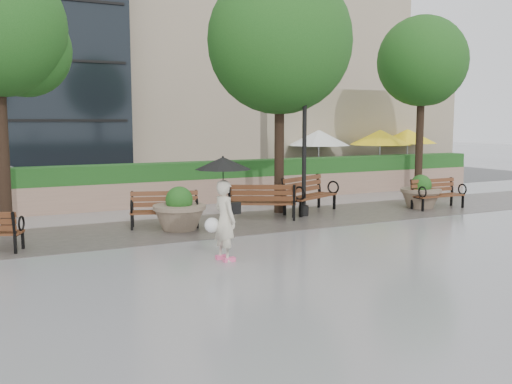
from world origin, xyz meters
name	(u,v)px	position (x,y,z in m)	size (l,w,h in m)	color
ground	(292,246)	(0.00, 0.00, 0.00)	(100.00, 100.00, 0.00)	gray
cobble_strip	(234,223)	(0.00, 3.00, 0.01)	(28.00, 3.20, 0.01)	#383330
hedge_wall	(183,184)	(0.00, 7.00, 0.66)	(24.00, 0.80, 1.35)	#9F7B67
cafe_wall	(364,136)	(9.50, 10.00, 2.00)	(10.00, 0.60, 4.00)	tan
cafe_hedge	(387,176)	(9.00, 7.80, 0.45)	(8.00, 0.50, 0.90)	#1A4416
asphalt_street	(148,191)	(0.00, 11.00, 0.00)	(40.00, 7.00, 0.00)	black
bldg_stone	(246,4)	(10.00, 23.00, 10.00)	(18.00, 10.00, 20.00)	tan
bench_1	(165,217)	(-1.81, 3.23, 0.27)	(1.80, 1.14, 0.91)	#582E19
bench_2	(262,209)	(0.93, 3.24, 0.29)	(1.94, 1.49, 0.98)	#582E19
bench_3	(310,202)	(2.75, 3.68, 0.31)	(2.08, 1.54, 1.05)	#582E19
bench_4	(437,200)	(6.61, 2.53, 0.27)	(1.70, 0.69, 0.90)	#582E19
planter_left	(179,213)	(-1.58, 2.77, 0.42)	(1.29, 1.29, 1.08)	#7F6B56
planter_right	(421,195)	(6.27, 2.89, 0.40)	(1.23, 1.23, 1.03)	#7F6B56
lamppost	(304,147)	(2.24, 3.21, 1.95)	(0.28, 0.28, 4.41)	black
tree_0	(4,34)	(-5.25, 4.21, 4.64)	(3.27, 3.14, 6.35)	black
tree_1	(283,46)	(2.06, 4.11, 4.78)	(4.12, 4.12, 6.97)	black
tree_2	(424,65)	(9.08, 5.99, 4.72)	(3.40, 3.30, 6.50)	black
patio_umb_white	(319,138)	(6.42, 8.92, 1.99)	(2.50, 2.50, 2.30)	black
patio_umb_yellow_a	(380,138)	(9.01, 8.31, 1.99)	(2.50, 2.50, 2.30)	black
patio_umb_yellow_b	(408,137)	(11.16, 9.10, 1.99)	(2.50, 2.50, 2.30)	black
pedestrian	(224,198)	(-1.82, -0.51, 1.21)	(1.08, 1.08, 1.98)	beige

